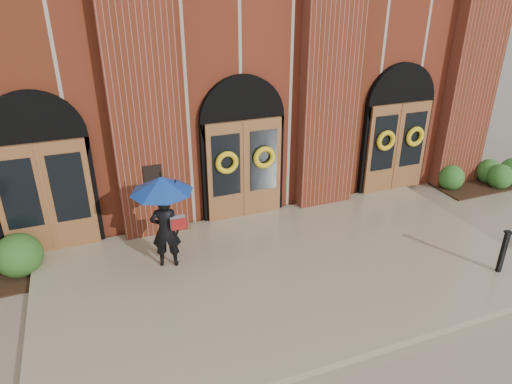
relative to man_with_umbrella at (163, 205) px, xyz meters
name	(u,v)px	position (x,y,z in m)	size (l,w,h in m)	color
ground	(289,278)	(2.27, -1.19, -1.57)	(90.00, 90.00, 0.00)	gray
landing	(286,271)	(2.27, -1.04, -1.49)	(10.00, 5.30, 0.15)	gray
church_building	(183,49)	(2.27, 7.60, 1.93)	(16.20, 12.53, 7.00)	maroon
man_with_umbrella	(163,205)	(0.00, 0.00, 0.00)	(1.56, 1.56, 2.03)	black
metal_post	(503,251)	(6.33, -2.73, -0.92)	(0.16, 0.16, 0.95)	black
hedge_wall_right	(484,174)	(9.71, 1.01, -1.22)	(2.71, 1.08, 0.70)	#285A20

